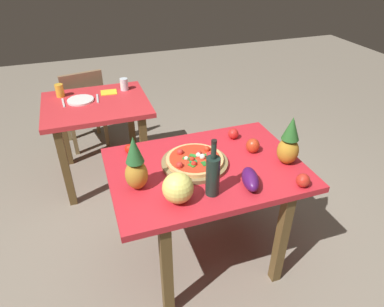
{
  "coord_description": "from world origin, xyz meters",
  "views": [
    {
      "loc": [
        -0.64,
        -1.59,
        1.95
      ],
      "look_at": [
        -0.06,
        0.09,
        0.8
      ],
      "focal_mm": 32.11,
      "sensor_mm": 36.0,
      "label": 1
    }
  ],
  "objects": [
    {
      "name": "ground_plane",
      "position": [
        0.0,
        0.0,
        0.0
      ],
      "size": [
        10.0,
        10.0,
        0.0
      ],
      "primitive_type": "plane",
      "color": "gray"
    },
    {
      "name": "napkin_folded",
      "position": [
        -0.41,
        1.36,
        0.75
      ],
      "size": [
        0.15,
        0.13,
        0.01
      ],
      "primitive_type": "cube",
      "rotation": [
        0.0,
        0.0,
        -0.07
      ],
      "color": "yellow",
      "rests_on": "background_table"
    },
    {
      "name": "wine_bottle",
      "position": [
        -0.06,
        -0.25,
        0.88
      ],
      "size": [
        0.08,
        0.08,
        0.34
      ],
      "color": "#1B2B25",
      "rests_on": "display_table"
    },
    {
      "name": "tomato_near_board",
      "position": [
        -0.41,
        0.3,
        0.78
      ],
      "size": [
        0.06,
        0.06,
        0.06
      ],
      "primitive_type": "sphere",
      "color": "red",
      "rests_on": "display_table"
    },
    {
      "name": "fork_utensil",
      "position": [
        -0.8,
        1.25,
        0.76
      ],
      "size": [
        0.03,
        0.18,
        0.01
      ],
      "primitive_type": "cube",
      "rotation": [
        0.0,
        0.0,
        0.06
      ],
      "color": "silver",
      "rests_on": "background_table"
    },
    {
      "name": "tomato_beside_pepper",
      "position": [
        0.44,
        -0.36,
        0.79
      ],
      "size": [
        0.08,
        0.08,
        0.08
      ],
      "primitive_type": "sphere",
      "color": "red",
      "rests_on": "display_table"
    },
    {
      "name": "pineapple_left",
      "position": [
        0.48,
        -0.12,
        0.89
      ],
      "size": [
        0.13,
        0.13,
        0.31
      ],
      "color": "#B78125",
      "rests_on": "display_table"
    },
    {
      "name": "pineapple_right",
      "position": [
        -0.43,
        -0.07,
        0.9
      ],
      "size": [
        0.12,
        0.12,
        0.32
      ],
      "color": "#B57F2A",
      "rests_on": "display_table"
    },
    {
      "name": "melon",
      "position": [
        -0.25,
        -0.25,
        0.83
      ],
      "size": [
        0.17,
        0.17,
        0.17
      ],
      "primitive_type": "sphere",
      "color": "#E4DC69",
      "rests_on": "display_table"
    },
    {
      "name": "tomato_at_corner",
      "position": [
        0.3,
        0.26,
        0.79
      ],
      "size": [
        0.07,
        0.07,
        0.07
      ],
      "primitive_type": "sphere",
      "color": "red",
      "rests_on": "display_table"
    },
    {
      "name": "knife_utensil",
      "position": [
        -0.52,
        1.25,
        0.76
      ],
      "size": [
        0.03,
        0.18,
        0.01
      ],
      "primitive_type": "cube",
      "rotation": [
        0.0,
        0.0,
        -0.07
      ],
      "color": "silver",
      "rests_on": "background_table"
    },
    {
      "name": "dining_chair",
      "position": [
        -0.64,
        1.79,
        0.48
      ],
      "size": [
        0.47,
        0.47,
        0.85
      ],
      "rotation": [
        0.0,
        0.0,
        3.33
      ],
      "color": "olive",
      "rests_on": "ground_plane"
    },
    {
      "name": "pizza",
      "position": [
        -0.06,
        0.04,
        0.79
      ],
      "size": [
        0.35,
        0.35,
        0.06
      ],
      "color": "#E5A965",
      "rests_on": "pizza_board"
    },
    {
      "name": "bell_pepper",
      "position": [
        0.35,
        0.06,
        0.8
      ],
      "size": [
        0.09,
        0.09,
        0.1
      ],
      "primitive_type": "ellipsoid",
      "color": "red",
      "rests_on": "display_table"
    },
    {
      "name": "drinking_glass_juice",
      "position": [
        -0.81,
        1.41,
        0.81
      ],
      "size": [
        0.07,
        0.07,
        0.11
      ],
      "primitive_type": "cylinder",
      "color": "gold",
      "rests_on": "background_table"
    },
    {
      "name": "drinking_glass_water",
      "position": [
        -0.26,
        1.38,
        0.8
      ],
      "size": [
        0.07,
        0.07,
        0.11
      ],
      "primitive_type": "cylinder",
      "color": "silver",
      "rests_on": "background_table"
    },
    {
      "name": "background_table",
      "position": [
        -0.54,
        1.19,
        0.63
      ],
      "size": [
        0.87,
        0.75,
        0.75
      ],
      "color": "brown",
      "rests_on": "ground_plane"
    },
    {
      "name": "pizza_board",
      "position": [
        -0.06,
        0.04,
        0.76
      ],
      "size": [
        0.41,
        0.41,
        0.02
      ],
      "primitive_type": "cylinder",
      "color": "olive",
      "rests_on": "display_table"
    },
    {
      "name": "display_table",
      "position": [
        0.0,
        0.0,
        0.65
      ],
      "size": [
        1.17,
        0.83,
        0.75
      ],
      "color": "brown",
      "rests_on": "ground_plane"
    },
    {
      "name": "dinner_plate",
      "position": [
        -0.66,
        1.25,
        0.76
      ],
      "size": [
        0.22,
        0.22,
        0.02
      ],
      "primitive_type": "cylinder",
      "color": "white",
      "rests_on": "background_table"
    },
    {
      "name": "eggplant",
      "position": [
        0.16,
        -0.26,
        0.8
      ],
      "size": [
        0.14,
        0.22,
        0.09
      ],
      "primitive_type": "ellipsoid",
      "rotation": [
        0.0,
        0.0,
        1.3
      ],
      "color": "#441353",
      "rests_on": "display_table"
    }
  ]
}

